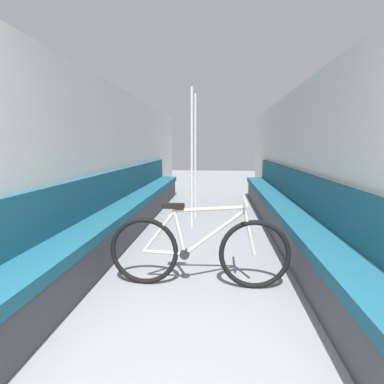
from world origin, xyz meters
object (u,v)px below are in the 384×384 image
(bench_seat_row_left, at_px, (129,210))
(bicycle, at_px, (198,250))
(grab_pole_near, at_px, (195,159))
(bench_seat_row_right, at_px, (285,213))
(grab_pole_far, at_px, (192,161))

(bench_seat_row_left, xyz_separation_m, bicycle, (1.19, -1.77, 0.03))
(bench_seat_row_left, relative_size, grab_pole_near, 3.13)
(bench_seat_row_right, distance_m, grab_pole_near, 1.79)
(bicycle, relative_size, grab_pole_far, 0.77)
(bench_seat_row_left, xyz_separation_m, grab_pole_far, (0.95, 0.24, 0.74))
(grab_pole_near, bearing_deg, grab_pole_far, -90.69)
(grab_pole_far, bearing_deg, bench_seat_row_left, -165.98)
(bench_seat_row_right, xyz_separation_m, grab_pole_near, (-1.40, 0.83, 0.74))
(bench_seat_row_right, bearing_deg, grab_pole_far, 170.40)
(bicycle, bearing_deg, bench_seat_row_right, 64.58)
(bicycle, bearing_deg, bench_seat_row_left, 131.72)
(bench_seat_row_left, distance_m, grab_pole_far, 1.23)
(bench_seat_row_right, xyz_separation_m, grab_pole_far, (-1.40, 0.24, 0.74))
(bench_seat_row_left, relative_size, bench_seat_row_right, 1.00)
(bicycle, xyz_separation_m, grab_pole_far, (-0.24, 2.01, 0.71))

